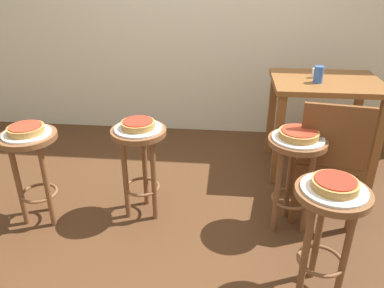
# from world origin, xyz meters

# --- Properties ---
(ground_plane) EXTENTS (6.00, 6.00, 0.00)m
(ground_plane) POSITION_xyz_m (0.00, 0.00, 0.00)
(ground_plane) COLOR #4C2D19
(stool_foreground) EXTENTS (0.35, 0.35, 0.63)m
(stool_foreground) POSITION_xyz_m (0.85, -0.47, 0.46)
(stool_foreground) COLOR brown
(stool_foreground) RESTS_ON ground_plane
(serving_plate_foreground) EXTENTS (0.30, 0.30, 0.01)m
(serving_plate_foreground) POSITION_xyz_m (0.85, -0.47, 0.64)
(serving_plate_foreground) COLOR silver
(serving_plate_foreground) RESTS_ON stool_foreground
(pizza_foreground) EXTENTS (0.22, 0.22, 0.05)m
(pizza_foreground) POSITION_xyz_m (0.85, -0.47, 0.67)
(pizza_foreground) COLOR #B78442
(pizza_foreground) RESTS_ON serving_plate_foreground
(stool_middle) EXTENTS (0.35, 0.35, 0.63)m
(stool_middle) POSITION_xyz_m (-0.86, -0.01, 0.46)
(stool_middle) COLOR brown
(stool_middle) RESTS_ON ground_plane
(serving_plate_middle) EXTENTS (0.29, 0.29, 0.01)m
(serving_plate_middle) POSITION_xyz_m (-0.86, -0.01, 0.64)
(serving_plate_middle) COLOR white
(serving_plate_middle) RESTS_ON stool_middle
(pizza_middle) EXTENTS (0.22, 0.22, 0.05)m
(pizza_middle) POSITION_xyz_m (-0.86, -0.01, 0.67)
(pizza_middle) COLOR #B78442
(pizza_middle) RESTS_ON serving_plate_middle
(stool_leftside) EXTENTS (0.35, 0.35, 0.63)m
(stool_leftside) POSITION_xyz_m (0.77, 0.08, 0.46)
(stool_leftside) COLOR brown
(stool_leftside) RESTS_ON ground_plane
(serving_plate_leftside) EXTENTS (0.31, 0.31, 0.01)m
(serving_plate_leftside) POSITION_xyz_m (0.77, 0.08, 0.64)
(serving_plate_leftside) COLOR silver
(serving_plate_leftside) RESTS_ON stool_leftside
(pizza_leftside) EXTENTS (0.24, 0.24, 0.05)m
(pizza_leftside) POSITION_xyz_m (0.77, 0.08, 0.67)
(pizza_leftside) COLOR #B78442
(pizza_leftside) RESTS_ON serving_plate_leftside
(stool_rear) EXTENTS (0.35, 0.35, 0.63)m
(stool_rear) POSITION_xyz_m (-0.20, 0.13, 0.46)
(stool_rear) COLOR brown
(stool_rear) RESTS_ON ground_plane
(serving_plate_rear) EXTENTS (0.30, 0.30, 0.01)m
(serving_plate_rear) POSITION_xyz_m (-0.20, 0.13, 0.64)
(serving_plate_rear) COLOR silver
(serving_plate_rear) RESTS_ON stool_rear
(pizza_rear) EXTENTS (0.21, 0.21, 0.05)m
(pizza_rear) POSITION_xyz_m (-0.20, 0.13, 0.67)
(pizza_rear) COLOR #B78442
(pizza_rear) RESTS_ON serving_plate_rear
(dining_table) EXTENTS (0.82, 0.65, 0.77)m
(dining_table) POSITION_xyz_m (1.10, 0.90, 0.62)
(dining_table) COLOR brown
(dining_table) RESTS_ON ground_plane
(cup_near_edge) EXTENTS (0.07, 0.07, 0.12)m
(cup_near_edge) POSITION_xyz_m (1.01, 0.82, 0.83)
(cup_near_edge) COLOR #3360B2
(cup_near_edge) RESTS_ON dining_table
(condiment_shaker) EXTENTS (0.04, 0.04, 0.07)m
(condiment_shaker) POSITION_xyz_m (1.01, 0.95, 0.80)
(condiment_shaker) COLOR white
(condiment_shaker) RESTS_ON dining_table
(wooden_chair) EXTENTS (0.46, 0.46, 0.85)m
(wooden_chair) POSITION_xyz_m (1.01, 0.21, 0.47)
(wooden_chair) COLOR brown
(wooden_chair) RESTS_ON ground_plane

